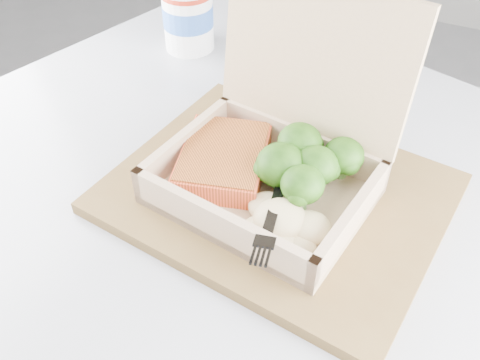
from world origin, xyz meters
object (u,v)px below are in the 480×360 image
at_px(serving_tray, 277,194).
at_px(takeout_container, 280,145).
at_px(cafe_table, 222,314).
at_px(paper_cup, 188,16).

xyz_separation_m(serving_tray, takeout_container, (-0.01, 0.01, 0.06)).
relative_size(cafe_table, takeout_container, 4.40).
xyz_separation_m(cafe_table, paper_cup, (-0.21, 0.31, 0.25)).
height_order(cafe_table, serving_tray, serving_tray).
distance_m(takeout_container, paper_cup, 0.35).
relative_size(serving_tray, takeout_container, 1.45).
bearing_deg(paper_cup, cafe_table, -55.59).
bearing_deg(paper_cup, serving_tray, -44.71).
distance_m(cafe_table, serving_tray, 0.21).
distance_m(cafe_table, takeout_container, 0.27).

